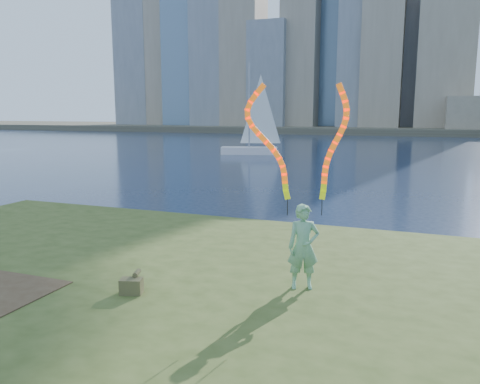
% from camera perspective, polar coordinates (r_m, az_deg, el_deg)
% --- Properties ---
extents(ground, '(320.00, 320.00, 0.00)m').
position_cam_1_polar(ground, '(10.57, -10.77, -12.22)').
color(ground, '#1A2741').
rests_on(ground, ground).
extents(grassy_knoll, '(20.00, 18.00, 0.80)m').
position_cam_1_polar(grassy_knoll, '(8.74, -19.00, -15.02)').
color(grassy_knoll, '#39491A').
rests_on(grassy_knoll, ground).
extents(far_shore, '(320.00, 40.00, 1.20)m').
position_cam_1_polar(far_shore, '(103.50, 18.05, 7.33)').
color(far_shore, '#494536').
rests_on(far_shore, ground).
extents(woman_with_ribbons, '(1.89, 0.74, 3.92)m').
position_cam_1_polar(woman_with_ribbons, '(8.28, 7.85, -2.12)').
color(woman_with_ribbons, '#157228').
rests_on(woman_with_ribbons, grassy_knoll).
extents(canvas_bag, '(0.43, 0.49, 0.36)m').
position_cam_1_polar(canvas_bag, '(8.49, -13.06, -11.01)').
color(canvas_bag, '#4A4927').
rests_on(canvas_bag, grassy_knoll).
extents(sailboat, '(5.64, 3.18, 8.55)m').
position_cam_1_polar(sailboat, '(44.64, 1.50, 6.50)').
color(sailboat, white).
rests_on(sailboat, ground).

